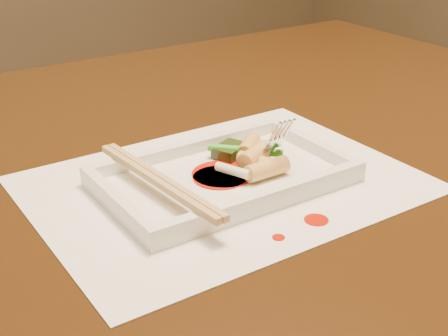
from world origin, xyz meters
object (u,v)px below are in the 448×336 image
plate_base (224,180)px  chopstick_a (155,181)px  table (165,232)px  placemat (224,184)px  fork (268,94)px

plate_base → chopstick_a: (-0.08, -0.00, 0.02)m
table → chopstick_a: 0.17m
plate_base → chopstick_a: chopstick_a is taller
chopstick_a → table: bearing=59.3°
table → plate_base: (0.02, -0.10, 0.11)m
table → chopstick_a: (-0.06, -0.10, 0.13)m
placemat → plate_base: size_ratio=1.54×
placemat → fork: size_ratio=2.86×
fork → plate_base: bearing=-165.6°
placemat → chopstick_a: (-0.08, 0.00, 0.03)m
table → placemat: bearing=-76.4°
placemat → chopstick_a: size_ratio=1.94×
placemat → plate_base: 0.00m
placemat → fork: bearing=14.4°
placemat → plate_base: (-0.00, 0.00, 0.00)m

